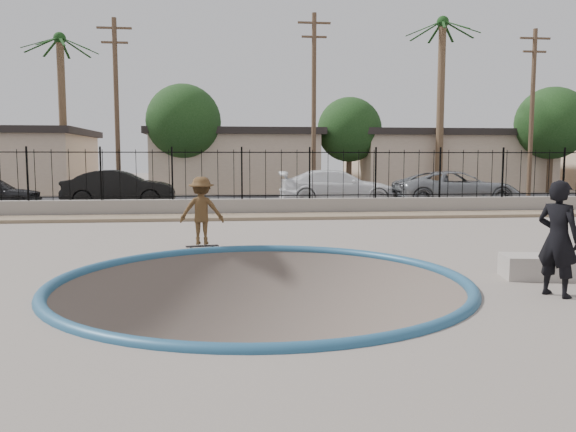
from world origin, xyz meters
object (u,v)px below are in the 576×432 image
(skater, at_px, (202,215))
(skateboard, at_px, (202,246))
(videographer, at_px, (558,239))
(concrete_ledge, at_px, (551,267))
(car_c, at_px, (338,187))
(car_d, at_px, (456,188))
(car_b, at_px, (120,188))

(skater, height_order, skateboard, skater)
(skater, distance_m, videographer, 7.55)
(concrete_ledge, bearing_deg, skater, 147.29)
(videographer, bearing_deg, car_c, -29.47)
(skateboard, distance_m, car_c, 12.99)
(car_c, xyz_separation_m, car_d, (5.07, -1.06, -0.02))
(car_c, relative_size, car_d, 0.98)
(car_b, height_order, car_c, car_b)
(skater, bearing_deg, car_b, -67.58)
(skater, xyz_separation_m, skateboard, (-0.00, 0.00, -0.73))
(car_d, bearing_deg, car_c, 79.08)
(videographer, bearing_deg, concrete_ledge, -57.59)
(skater, relative_size, skateboard, 2.03)
(car_c, bearing_deg, videographer, -176.26)
(skater, bearing_deg, car_c, -111.54)
(videographer, distance_m, concrete_ledge, 1.52)
(skater, distance_m, skateboard, 0.73)
(skateboard, bearing_deg, car_d, 35.52)
(concrete_ledge, relative_size, car_c, 0.30)
(concrete_ledge, relative_size, car_d, 0.30)
(car_d, bearing_deg, concrete_ledge, 163.99)
(skateboard, height_order, car_c, car_c)
(skater, distance_m, concrete_ledge, 7.34)
(car_b, bearing_deg, car_c, -94.20)
(skateboard, height_order, videographer, videographer)
(videographer, xyz_separation_m, car_d, (5.08, 15.83, -0.09))
(skater, height_order, car_d, skater)
(skater, distance_m, car_b, 12.56)
(videographer, height_order, car_d, videographer)
(videographer, relative_size, car_d, 0.33)
(concrete_ledge, bearing_deg, car_c, 92.29)
(car_b, relative_size, car_d, 0.87)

